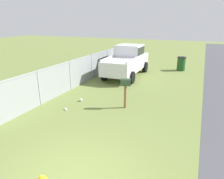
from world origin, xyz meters
The scene contains 7 objects.
ground_plane centered at (0.00, 0.00, 0.00)m, with size 80.00×80.00×0.00m, color olive.
mailbox centered at (4.66, 0.33, 1.07)m, with size 0.33×0.48×1.35m.
pickup_truck centered at (10.23, 2.21, 1.10)m, with size 5.05×2.13×2.09m.
trash_bin centered at (13.30, -1.13, 0.53)m, with size 0.65×0.65×1.06m.
fence_section centered at (8.37, 4.03, 0.88)m, with size 14.87×0.07×1.63m.
litter_bag_midfield_a centered at (4.55, 2.56, 0.07)m, with size 0.14×0.14×0.14m, color silver.
litter_cup_by_mailbox centered at (3.40, 2.63, 0.04)m, with size 0.08×0.08×0.10m, color white.
Camera 1 is at (-3.55, -2.56, 3.71)m, focal length 33.78 mm.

